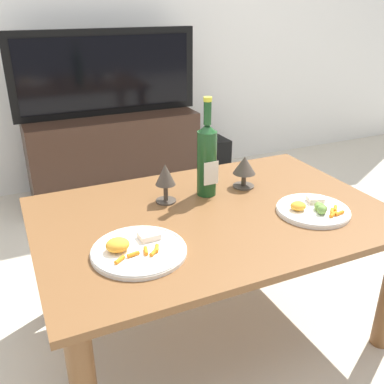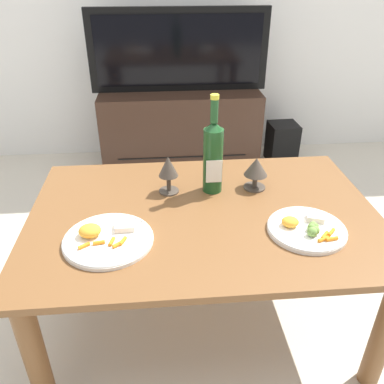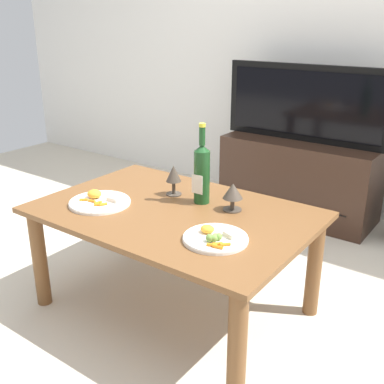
# 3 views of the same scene
# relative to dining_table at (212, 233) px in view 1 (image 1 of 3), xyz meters

# --- Properties ---
(ground_plane) EXTENTS (6.40, 6.40, 0.00)m
(ground_plane) POSITION_rel_dining_table_xyz_m (0.00, 0.00, -0.43)
(ground_plane) COLOR beige
(dining_table) EXTENTS (1.24, 0.83, 0.52)m
(dining_table) POSITION_rel_dining_table_xyz_m (0.00, 0.00, 0.00)
(dining_table) COLOR brown
(dining_table) RESTS_ON ground_plane
(tv_stand) EXTENTS (1.06, 0.45, 0.55)m
(tv_stand) POSITION_rel_dining_table_xyz_m (-0.00, 1.43, -0.16)
(tv_stand) COLOR #382319
(tv_stand) RESTS_ON ground_plane
(tv_screen) EXTENTS (1.14, 0.05, 0.51)m
(tv_screen) POSITION_rel_dining_table_xyz_m (-0.00, 1.43, 0.37)
(tv_screen) COLOR black
(tv_screen) RESTS_ON tv_stand
(floor_speaker) EXTENTS (0.21, 0.21, 0.29)m
(floor_speaker) POSITION_rel_dining_table_xyz_m (0.74, 1.44, -0.29)
(floor_speaker) COLOR black
(floor_speaker) RESTS_ON ground_plane
(wine_bottle) EXTENTS (0.07, 0.08, 0.38)m
(wine_bottle) POSITION_rel_dining_table_xyz_m (0.05, 0.15, 0.23)
(wine_bottle) COLOR #19471E
(wine_bottle) RESTS_ON dining_table
(goblet_left) EXTENTS (0.08, 0.08, 0.15)m
(goblet_left) POSITION_rel_dining_table_xyz_m (-0.12, 0.15, 0.18)
(goblet_left) COLOR #473D33
(goblet_left) RESTS_ON dining_table
(goblet_right) EXTENTS (0.09, 0.09, 0.13)m
(goblet_right) POSITION_rel_dining_table_xyz_m (0.22, 0.15, 0.17)
(goblet_right) COLOR #473D33
(goblet_right) RESTS_ON dining_table
(dinner_plate_left) EXTENTS (0.29, 0.29, 0.05)m
(dinner_plate_left) POSITION_rel_dining_table_xyz_m (-0.33, -0.14, 0.10)
(dinner_plate_left) COLOR white
(dinner_plate_left) RESTS_ON dining_table
(dinner_plate_right) EXTENTS (0.26, 0.26, 0.04)m
(dinner_plate_right) POSITION_rel_dining_table_xyz_m (0.32, -0.15, 0.10)
(dinner_plate_right) COLOR white
(dinner_plate_right) RESTS_ON dining_table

